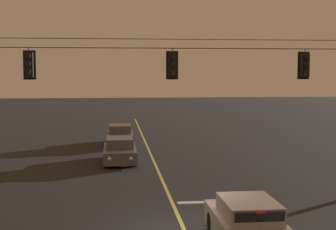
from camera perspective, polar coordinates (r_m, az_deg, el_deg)
lane_centre_stripe at (r=26.27m, az=-1.15°, el=-6.30°), size 0.14×60.00×0.01m
stop_bar_paint at (r=20.16m, az=5.94°, el=-9.72°), size 3.40×0.36×0.01m
signal_span_assembly at (r=19.85m, az=0.30°, el=1.35°), size 18.03×0.32×7.41m
traffic_light_leftmost at (r=19.95m, az=-15.47°, el=5.50°), size 0.48×0.41×1.22m
traffic_light_left_inner at (r=19.81m, az=0.53°, el=5.68°), size 0.48×0.41×1.22m
traffic_light_centre at (r=21.11m, az=15.23°, el=5.45°), size 0.48×0.41×1.22m
car_waiting_near_lane at (r=15.17m, az=9.04°, el=-12.09°), size 1.80×4.33×1.39m
car_oncoming_lead at (r=28.73m, az=-5.47°, el=-4.07°), size 1.80×4.42×1.39m
car_oncoming_trailing at (r=35.96m, az=-5.46°, el=-2.30°), size 1.80×4.42×1.39m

